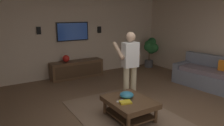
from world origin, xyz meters
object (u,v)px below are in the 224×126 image
(wall_speaker_right, at_px, (39,31))
(coffee_table, at_px, (129,104))
(media_console, at_px, (77,69))
(remote_white, at_px, (120,101))
(bowl, at_px, (127,95))
(book, at_px, (125,102))
(person_standing, at_px, (130,62))
(wall_speaker_left, at_px, (99,30))
(vase_round, at_px, (66,59))
(potted_plant_tall, at_px, (151,49))
(couch, at_px, (210,76))
(tv, at_px, (73,32))

(wall_speaker_right, bearing_deg, coffee_table, -165.30)
(media_console, xyz_separation_m, remote_white, (-3.12, 0.38, 0.14))
(bowl, xyz_separation_m, book, (-0.19, 0.17, -0.04))
(person_standing, xyz_separation_m, wall_speaker_left, (2.61, -0.58, 0.56))
(media_console, relative_size, vase_round, 7.73)
(coffee_table, bearing_deg, potted_plant_tall, -46.81)
(bowl, height_order, wall_speaker_right, wall_speaker_right)
(coffee_table, xyz_separation_m, wall_speaker_right, (3.39, 0.89, 1.25))
(wall_speaker_left, bearing_deg, couch, -148.60)
(tv, height_order, remote_white, tv)
(couch, height_order, tv, tv)
(wall_speaker_left, bearing_deg, book, 159.40)
(potted_plant_tall, xyz_separation_m, bowl, (-2.83, 3.12, -0.26))
(media_console, bearing_deg, tv, -180.00)
(potted_plant_tall, relative_size, book, 5.20)
(coffee_table, distance_m, wall_speaker_left, 3.77)
(coffee_table, bearing_deg, vase_round, 3.07)
(coffee_table, relative_size, vase_round, 4.55)
(tv, height_order, bowl, tv)
(media_console, distance_m, wall_speaker_right, 1.67)
(bowl, bearing_deg, person_standing, -39.47)
(vase_round, bearing_deg, tv, -58.93)
(couch, height_order, bowl, couch)
(person_standing, height_order, remote_white, person_standing)
(media_console, height_order, person_standing, person_standing)
(person_standing, distance_m, potted_plant_tall, 3.35)
(potted_plant_tall, xyz_separation_m, vase_round, (0.24, 3.29, -0.06))
(coffee_table, distance_m, bowl, 0.19)
(couch, bearing_deg, coffee_table, -0.67)
(media_console, height_order, bowl, media_console)
(person_standing, bearing_deg, wall_speaker_right, 33.98)
(media_console, relative_size, remote_white, 11.33)
(media_console, xyz_separation_m, tv, (0.24, 0.00, 1.20))
(wall_speaker_right, bearing_deg, vase_round, -106.77)
(media_console, bearing_deg, vase_round, -96.30)
(media_console, height_order, tv, tv)
(couch, xyz_separation_m, potted_plant_tall, (2.63, -0.09, 0.40))
(bowl, bearing_deg, book, 139.22)
(person_standing, xyz_separation_m, remote_white, (-0.77, 0.78, -0.52))
(person_standing, bearing_deg, wall_speaker_left, -7.63)
(remote_white, bearing_deg, potted_plant_tall, 32.90)
(media_console, height_order, vase_round, vase_round)
(media_console, xyz_separation_m, wall_speaker_right, (0.25, 1.06, 1.27))
(remote_white, xyz_separation_m, book, (-0.11, -0.05, 0.01))
(book, relative_size, wall_speaker_left, 1.00)
(person_standing, distance_m, wall_speaker_left, 2.74)
(vase_round, bearing_deg, wall_speaker_right, 73.23)
(potted_plant_tall, distance_m, remote_white, 4.45)
(tv, relative_size, book, 4.83)
(potted_plant_tall, height_order, remote_white, potted_plant_tall)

